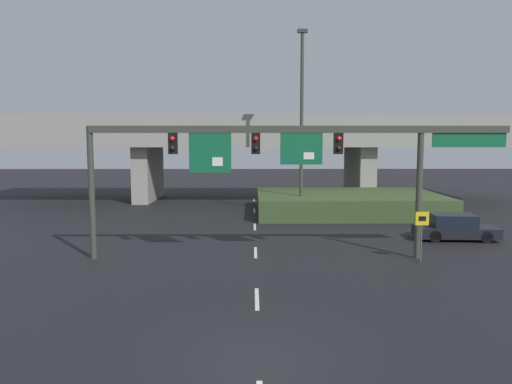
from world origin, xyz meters
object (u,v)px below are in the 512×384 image
signal_gantry (285,150)px  speed_limit_sign (422,229)px  parked_sedan_near_right (455,228)px  highway_light_pole_near (302,119)px

signal_gantry → speed_limit_sign: bearing=-6.7°
signal_gantry → speed_limit_sign: size_ratio=8.16×
speed_limit_sign → parked_sedan_near_right: 6.20m
speed_limit_sign → highway_light_pole_near: bearing=107.0°
speed_limit_sign → signal_gantry: bearing=173.3°
highway_light_pole_near → parked_sedan_near_right: 12.92m
highway_light_pole_near → parked_sedan_near_right: bearing=-47.6°
highway_light_pole_near → parked_sedan_near_right: size_ratio=2.93×
signal_gantry → parked_sedan_near_right: (9.62, 4.30, -4.37)m
parked_sedan_near_right → speed_limit_sign: bearing=-121.6°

